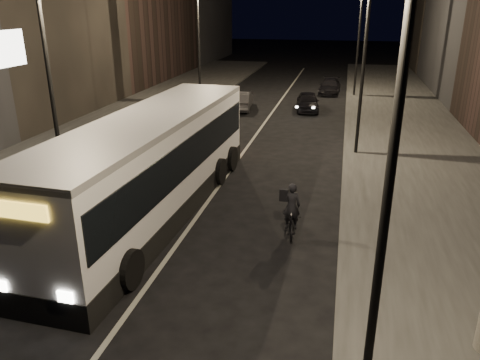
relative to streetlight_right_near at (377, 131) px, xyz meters
The scene contains 13 objects.
ground 8.55m from the streetlight_right_near, 143.12° to the left, with size 180.00×180.00×0.00m, color black.
sidewalk_right 19.02m from the streetlight_right_near, 80.02° to the left, with size 7.00×70.00×0.16m, color #31312F.
sidewalk_left 23.31m from the streetlight_right_near, 127.54° to the left, with size 7.00×70.00×0.16m, color #31312F.
streetlight_right_near is the anchor object (origin of this frame).
streetlight_right_mid 16.00m from the streetlight_right_near, 90.00° to the left, with size 1.20×0.44×8.12m.
streetlight_right_far 32.00m from the streetlight_right_near, 90.00° to the left, with size 1.20×0.44×8.12m.
streetlight_left_near 13.33m from the streetlight_right_near, 143.12° to the left, with size 1.20×0.44×8.12m.
streetlight_left_far 28.10m from the streetlight_right_near, 112.30° to the left, with size 1.20×0.44×8.12m.
city_bus 10.72m from the streetlight_right_near, 132.98° to the left, with size 3.58×13.44×3.59m.
cyclist_on_bicycle 8.42m from the streetlight_right_near, 105.77° to the left, with size 0.81×1.70×1.88m.
car_near 26.52m from the streetlight_right_near, 96.59° to the left, with size 1.51×3.76×1.28m, color black.
car_mid 26.79m from the streetlight_right_near, 106.89° to the left, with size 1.40×4.01×1.32m, color #363638.
car_far 33.46m from the streetlight_right_near, 93.00° to the left, with size 1.65×4.07×1.18m, color black.
Camera 1 is at (4.80, -11.13, 7.17)m, focal length 35.00 mm.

